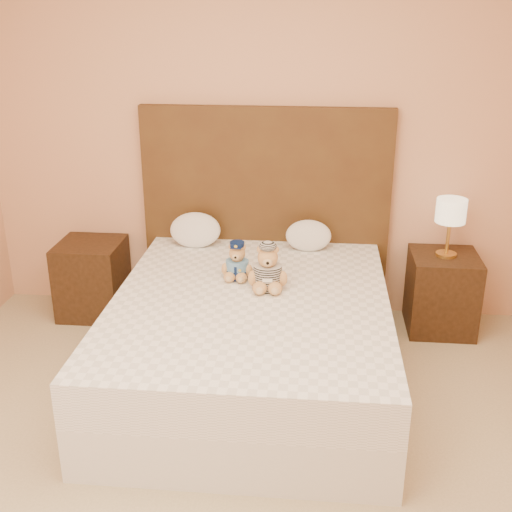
{
  "coord_description": "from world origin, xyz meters",
  "views": [
    {
      "loc": [
        0.37,
        -2.16,
        2.14
      ],
      "look_at": [
        0.01,
        1.45,
        0.71
      ],
      "focal_mm": 45.0,
      "sensor_mm": 36.0,
      "label": 1
    }
  ],
  "objects_px": {
    "nightstand_left": "(92,278)",
    "pillow_right": "(308,234)",
    "nightstand_right": "(442,292)",
    "teddy_police": "(237,260)",
    "teddy_prisoner": "(268,267)",
    "lamp": "(451,214)",
    "bed": "(251,340)",
    "pillow_left": "(195,228)"
  },
  "relations": [
    {
      "from": "pillow_left",
      "to": "pillow_right",
      "type": "distance_m",
      "value": 0.79
    },
    {
      "from": "teddy_police",
      "to": "bed",
      "type": "bearing_deg",
      "value": -64.89
    },
    {
      "from": "pillow_right",
      "to": "teddy_prisoner",
      "type": "bearing_deg",
      "value": -108.14
    },
    {
      "from": "bed",
      "to": "pillow_right",
      "type": "height_order",
      "value": "pillow_right"
    },
    {
      "from": "bed",
      "to": "teddy_police",
      "type": "relative_size",
      "value": 8.43
    },
    {
      "from": "lamp",
      "to": "pillow_right",
      "type": "bearing_deg",
      "value": 178.16
    },
    {
      "from": "nightstand_right",
      "to": "pillow_left",
      "type": "bearing_deg",
      "value": 179.01
    },
    {
      "from": "nightstand_right",
      "to": "teddy_police",
      "type": "xyz_separation_m",
      "value": [
        -1.36,
        -0.52,
        0.39
      ]
    },
    {
      "from": "teddy_police",
      "to": "lamp",
      "type": "bearing_deg",
      "value": 24.18
    },
    {
      "from": "pillow_left",
      "to": "pillow_right",
      "type": "relative_size",
      "value": 1.14
    },
    {
      "from": "nightstand_left",
      "to": "pillow_right",
      "type": "relative_size",
      "value": 1.75
    },
    {
      "from": "bed",
      "to": "nightstand_left",
      "type": "xyz_separation_m",
      "value": [
        -1.25,
        0.8,
        -0.0
      ]
    },
    {
      "from": "nightstand_left",
      "to": "teddy_police",
      "type": "height_order",
      "value": "teddy_police"
    },
    {
      "from": "nightstand_right",
      "to": "teddy_police",
      "type": "height_order",
      "value": "teddy_police"
    },
    {
      "from": "lamp",
      "to": "teddy_police",
      "type": "distance_m",
      "value": 1.47
    },
    {
      "from": "bed",
      "to": "lamp",
      "type": "bearing_deg",
      "value": 32.62
    },
    {
      "from": "nightstand_left",
      "to": "pillow_left",
      "type": "distance_m",
      "value": 0.87
    },
    {
      "from": "nightstand_left",
      "to": "pillow_right",
      "type": "xyz_separation_m",
      "value": [
        1.56,
        0.03,
        0.39
      ]
    },
    {
      "from": "teddy_prisoner",
      "to": "pillow_left",
      "type": "distance_m",
      "value": 0.89
    },
    {
      "from": "bed",
      "to": "pillow_right",
      "type": "xyz_separation_m",
      "value": [
        0.31,
        0.83,
        0.39
      ]
    },
    {
      "from": "bed",
      "to": "nightstand_left",
      "type": "bearing_deg",
      "value": 147.38
    },
    {
      "from": "nightstand_right",
      "to": "pillow_right",
      "type": "distance_m",
      "value": 1.01
    },
    {
      "from": "pillow_left",
      "to": "pillow_right",
      "type": "xyz_separation_m",
      "value": [
        0.79,
        0.0,
        -0.02
      ]
    },
    {
      "from": "teddy_police",
      "to": "pillow_right",
      "type": "distance_m",
      "value": 0.7
    },
    {
      "from": "nightstand_right",
      "to": "pillow_left",
      "type": "xyz_separation_m",
      "value": [
        -1.73,
        0.03,
        0.4
      ]
    },
    {
      "from": "teddy_police",
      "to": "teddy_prisoner",
      "type": "distance_m",
      "value": 0.25
    },
    {
      "from": "nightstand_left",
      "to": "pillow_left",
      "type": "height_order",
      "value": "pillow_left"
    },
    {
      "from": "lamp",
      "to": "teddy_police",
      "type": "bearing_deg",
      "value": -159.11
    },
    {
      "from": "bed",
      "to": "teddy_police",
      "type": "distance_m",
      "value": 0.5
    },
    {
      "from": "bed",
      "to": "nightstand_right",
      "type": "relative_size",
      "value": 3.64
    },
    {
      "from": "teddy_police",
      "to": "pillow_right",
      "type": "height_order",
      "value": "teddy_police"
    },
    {
      "from": "lamp",
      "to": "nightstand_right",
      "type": "bearing_deg",
      "value": 0.0
    },
    {
      "from": "nightstand_left",
      "to": "pillow_left",
      "type": "xyz_separation_m",
      "value": [
        0.77,
        0.03,
        0.4
      ]
    },
    {
      "from": "nightstand_left",
      "to": "nightstand_right",
      "type": "bearing_deg",
      "value": 0.0
    },
    {
      "from": "pillow_left",
      "to": "pillow_right",
      "type": "bearing_deg",
      "value": 0.0
    },
    {
      "from": "nightstand_right",
      "to": "pillow_right",
      "type": "height_order",
      "value": "pillow_right"
    },
    {
      "from": "bed",
      "to": "nightstand_left",
      "type": "height_order",
      "value": "same"
    },
    {
      "from": "nightstand_left",
      "to": "bed",
      "type": "bearing_deg",
      "value": -32.62
    },
    {
      "from": "bed",
      "to": "lamp",
      "type": "distance_m",
      "value": 1.59
    },
    {
      "from": "nightstand_right",
      "to": "nightstand_left",
      "type": "bearing_deg",
      "value": 180.0
    },
    {
      "from": "teddy_police",
      "to": "pillow_right",
      "type": "xyz_separation_m",
      "value": [
        0.43,
        0.55,
        -0.01
      ]
    },
    {
      "from": "lamp",
      "to": "teddy_police",
      "type": "height_order",
      "value": "lamp"
    }
  ]
}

